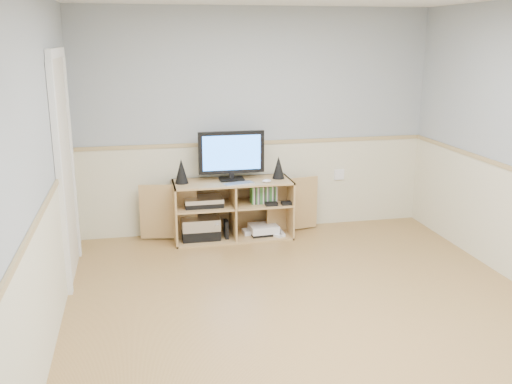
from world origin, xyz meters
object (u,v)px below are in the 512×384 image
(keyboard, at_px, (239,183))
(game_consoles, at_px, (262,230))
(media_cabinet, at_px, (232,207))
(monitor, at_px, (231,154))

(keyboard, relative_size, game_consoles, 0.71)
(media_cabinet, bearing_deg, keyboard, -77.30)
(monitor, height_order, game_consoles, monitor)
(media_cabinet, xyz_separation_m, monitor, (0.00, -0.01, 0.61))
(monitor, bearing_deg, keyboard, -76.73)
(keyboard, height_order, game_consoles, keyboard)
(media_cabinet, xyz_separation_m, keyboard, (0.04, -0.20, 0.32))
(media_cabinet, height_order, monitor, monitor)
(monitor, distance_m, game_consoles, 0.94)
(media_cabinet, relative_size, monitor, 2.81)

